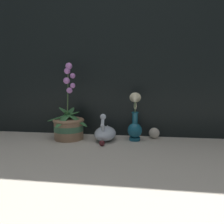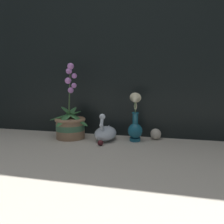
% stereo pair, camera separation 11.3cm
% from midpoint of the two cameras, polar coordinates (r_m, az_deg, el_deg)
% --- Properties ---
extents(ground_plane, '(2.80, 2.80, 0.00)m').
position_cam_midpoint_polar(ground_plane, '(1.17, 0.21, -9.41)').
color(ground_plane, '#BCB2A3').
extents(window_backdrop, '(2.80, 0.03, 1.20)m').
position_cam_midpoint_polar(window_backdrop, '(1.43, 3.10, 18.15)').
color(window_backdrop, black).
rests_on(window_backdrop, ground_plane).
extents(orchid_potted_plant, '(0.27, 0.23, 0.46)m').
position_cam_midpoint_polar(orchid_potted_plant, '(1.36, -8.50, -3.12)').
color(orchid_potted_plant, '#9E7556').
rests_on(orchid_potted_plant, ground_plane).
extents(swan_figurine, '(0.13, 0.21, 0.17)m').
position_cam_midpoint_polar(swan_figurine, '(1.31, 0.82, -5.40)').
color(swan_figurine, silver).
rests_on(swan_figurine, ground_plane).
extents(blue_vase, '(0.09, 0.11, 0.29)m').
position_cam_midpoint_polar(blue_vase, '(1.28, 8.59, -3.08)').
color(blue_vase, '#195B75').
rests_on(blue_vase, ground_plane).
extents(glass_sphere, '(0.07, 0.07, 0.07)m').
position_cam_midpoint_polar(glass_sphere, '(1.36, 13.71, -5.62)').
color(glass_sphere, beige).
rests_on(glass_sphere, ground_plane).
extents(glass_bauble, '(0.03, 0.03, 0.03)m').
position_cam_midpoint_polar(glass_bauble, '(1.20, -0.34, -8.10)').
color(glass_bauble, '#4C191E').
rests_on(glass_bauble, ground_plane).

